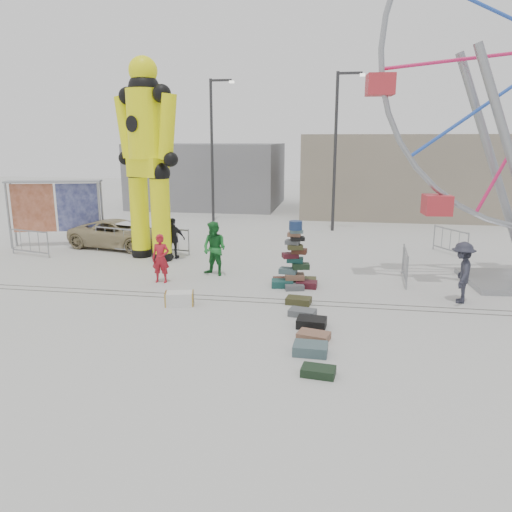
% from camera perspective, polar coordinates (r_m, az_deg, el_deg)
% --- Properties ---
extents(ground, '(90.00, 90.00, 0.00)m').
position_cam_1_polar(ground, '(14.56, -4.09, -5.85)').
color(ground, '#9E9E99').
rests_on(ground, ground).
extents(track_line_near, '(40.00, 0.04, 0.01)m').
position_cam_1_polar(track_line_near, '(15.11, -3.56, -5.10)').
color(track_line_near, '#47443F').
rests_on(track_line_near, ground).
extents(track_line_far, '(40.00, 0.04, 0.01)m').
position_cam_1_polar(track_line_far, '(15.48, -3.23, -4.64)').
color(track_line_far, '#47443F').
rests_on(track_line_far, ground).
extents(building_right, '(12.00, 8.00, 5.00)m').
position_cam_1_polar(building_right, '(33.65, 15.96, 8.93)').
color(building_right, gray).
rests_on(building_right, ground).
extents(building_left, '(10.00, 8.00, 4.40)m').
position_cam_1_polar(building_left, '(36.65, -5.32, 9.23)').
color(building_left, gray).
rests_on(building_left, ground).
extents(lamp_post_right, '(1.41, 0.25, 8.00)m').
position_cam_1_polar(lamp_post_right, '(26.37, 9.27, 12.51)').
color(lamp_post_right, '#2D2D30').
rests_on(lamp_post_right, ground).
extents(lamp_post_left, '(1.41, 0.25, 8.00)m').
position_cam_1_polar(lamp_post_left, '(29.26, -4.89, 12.69)').
color(lamp_post_left, '#2D2D30').
rests_on(lamp_post_left, ground).
extents(suitcase_tower, '(1.53, 1.36, 2.18)m').
position_cam_1_polar(suitcase_tower, '(16.47, 4.43, -1.37)').
color(suitcase_tower, '#184945').
rests_on(suitcase_tower, ground).
extents(crash_test_dummy, '(3.10, 1.83, 8.03)m').
position_cam_1_polar(crash_test_dummy, '(20.23, -12.35, 11.48)').
color(crash_test_dummy, black).
rests_on(crash_test_dummy, ground).
extents(banner_scaffold, '(4.12, 1.75, 2.96)m').
position_cam_1_polar(banner_scaffold, '(24.00, -22.00, 6.25)').
color(banner_scaffold, gray).
rests_on(banner_scaffold, ground).
extents(steamer_trunk, '(0.92, 0.66, 0.38)m').
position_cam_1_polar(steamer_trunk, '(14.83, -8.75, -4.84)').
color(steamer_trunk, silver).
rests_on(steamer_trunk, ground).
extents(row_case_0, '(0.78, 0.57, 0.20)m').
position_cam_1_polar(row_case_0, '(14.84, 4.89, -5.09)').
color(row_case_0, '#3A3A1D').
rests_on(row_case_0, ground).
extents(row_case_1, '(0.80, 0.60, 0.19)m').
position_cam_1_polar(row_case_1, '(13.87, 5.32, -6.46)').
color(row_case_1, '#55595D').
rests_on(row_case_1, ground).
extents(row_case_2, '(0.79, 0.62, 0.25)m').
position_cam_1_polar(row_case_2, '(13.08, 6.37, -7.58)').
color(row_case_2, black).
rests_on(row_case_2, ground).
extents(row_case_3, '(0.86, 0.66, 0.18)m').
position_cam_1_polar(row_case_3, '(12.33, 6.59, -9.08)').
color(row_case_3, brown).
rests_on(row_case_3, ground).
extents(row_case_4, '(0.79, 0.59, 0.24)m').
position_cam_1_polar(row_case_4, '(11.55, 6.24, -10.50)').
color(row_case_4, '#445D61').
rests_on(row_case_4, ground).
extents(row_case_5, '(0.74, 0.52, 0.18)m').
position_cam_1_polar(row_case_5, '(10.62, 7.14, -12.95)').
color(row_case_5, black).
rests_on(row_case_5, ground).
extents(barricade_dummy_a, '(1.96, 0.58, 1.10)m').
position_cam_1_polar(barricade_dummy_a, '(22.71, -24.44, 1.39)').
color(barricade_dummy_a, gray).
rests_on(barricade_dummy_a, ground).
extents(barricade_dummy_b, '(1.95, 0.64, 1.10)m').
position_cam_1_polar(barricade_dummy_b, '(22.08, -15.84, 1.78)').
color(barricade_dummy_b, gray).
rests_on(barricade_dummy_b, ground).
extents(barricade_dummy_c, '(1.99, 0.38, 1.10)m').
position_cam_1_polar(barricade_dummy_c, '(21.41, -10.11, 1.73)').
color(barricade_dummy_c, gray).
rests_on(barricade_dummy_c, ground).
extents(barricade_wheel_front, '(0.21, 2.00, 1.10)m').
position_cam_1_polar(barricade_wheel_front, '(17.72, 16.66, -1.04)').
color(barricade_wheel_front, gray).
rests_on(barricade_wheel_front, ground).
extents(barricade_wheel_back, '(1.09, 1.78, 1.10)m').
position_cam_1_polar(barricade_wheel_back, '(22.48, 21.31, 1.57)').
color(barricade_wheel_back, gray).
rests_on(barricade_wheel_back, ground).
extents(pedestrian_red, '(0.62, 0.42, 1.65)m').
position_cam_1_polar(pedestrian_red, '(17.08, -10.84, -0.28)').
color(pedestrian_red, maroon).
rests_on(pedestrian_red, ground).
extents(pedestrian_green, '(1.15, 1.04, 1.93)m').
position_cam_1_polar(pedestrian_green, '(17.70, -4.77, 0.84)').
color(pedestrian_green, '#1A6A28').
rests_on(pedestrian_green, ground).
extents(pedestrian_black, '(0.99, 0.45, 1.66)m').
position_cam_1_polar(pedestrian_black, '(20.42, -9.42, 1.99)').
color(pedestrian_black, black).
rests_on(pedestrian_black, ground).
extents(pedestrian_grey, '(0.91, 1.30, 1.83)m').
position_cam_1_polar(pedestrian_grey, '(15.91, 22.47, -1.75)').
color(pedestrian_grey, '#252531').
rests_on(pedestrian_grey, ground).
extents(parked_suv, '(4.75, 2.82, 1.24)m').
position_cam_1_polar(parked_suv, '(23.04, -15.35, 2.45)').
color(parked_suv, tan).
rests_on(parked_suv, ground).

